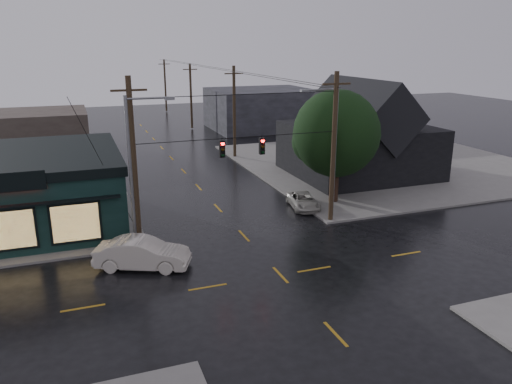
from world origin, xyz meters
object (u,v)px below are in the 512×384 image
object	(u,v)px
corner_tree	(336,134)
utility_pole_nw	(140,247)
suv_silver	(303,201)
utility_pole_ne	(330,221)
sedan_cream	(142,254)

from	to	relation	value
corner_tree	utility_pole_nw	xyz separation A→B (m)	(-15.25, -3.71, -5.38)
utility_pole_nw	suv_silver	bearing A→B (deg)	14.86
suv_silver	utility_pole_nw	bearing A→B (deg)	-155.94
utility_pole_ne	utility_pole_nw	bearing A→B (deg)	180.00
corner_tree	utility_pole_ne	xyz separation A→B (m)	(-2.25, -3.71, -5.38)
sedan_cream	suv_silver	xyz separation A→B (m)	(12.74, 6.37, -0.29)
utility_pole_ne	sedan_cream	xyz separation A→B (m)	(-13.24, -3.06, 0.84)
utility_pole_nw	suv_silver	world-z (taller)	utility_pole_nw
utility_pole_nw	utility_pole_ne	distance (m)	13.00
corner_tree	utility_pole_nw	size ratio (longest dim) A/B	0.84
sedan_cream	corner_tree	bearing A→B (deg)	-42.59
corner_tree	sedan_cream	bearing A→B (deg)	-156.38
utility_pole_ne	sedan_cream	distance (m)	13.61
utility_pole_nw	sedan_cream	world-z (taller)	utility_pole_nw
sedan_cream	suv_silver	world-z (taller)	sedan_cream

